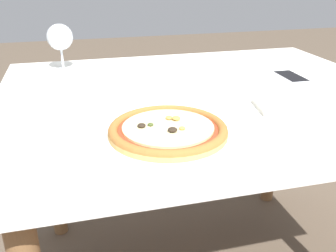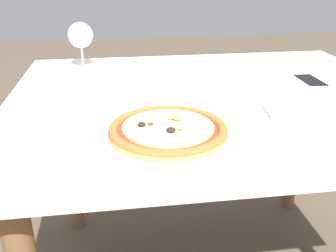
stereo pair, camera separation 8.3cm
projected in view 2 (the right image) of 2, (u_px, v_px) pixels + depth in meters
dining_table at (216, 121)px, 1.15m from camera, size 1.23×1.04×0.74m
pizza_plate at (168, 131)px, 0.84m from camera, size 0.30×0.30×0.04m
fork at (135, 107)px, 1.02m from camera, size 0.05×0.17×0.00m
wine_glass_far_left at (80, 36)px, 1.35m from camera, size 0.09×0.09×0.17m
cell_phone at (310, 81)px, 1.22m from camera, size 0.07×0.15×0.01m
napkin_folded at (295, 111)px, 0.98m from camera, size 0.17×0.13×0.01m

